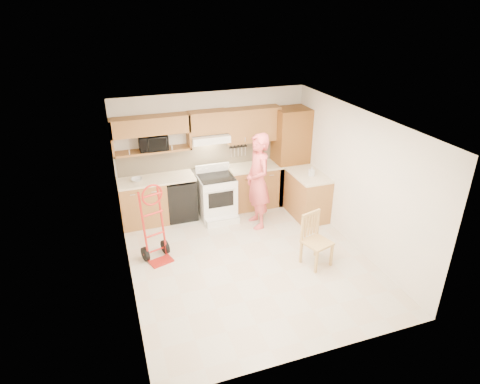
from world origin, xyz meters
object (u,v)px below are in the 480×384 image
person (258,181)px  hand_truck (155,227)px  microwave (153,142)px  dining_chair (317,241)px  range (218,194)px

person → hand_truck: person is taller
person → hand_truck: size_ratio=1.47×
microwave → dining_chair: 3.62m
microwave → range: microwave is taller
microwave → hand_truck: microwave is taller
microwave → dining_chair: bearing=-48.7°
hand_truck → dining_chair: (2.54, -1.02, -0.18)m
hand_truck → range: bearing=21.1°
dining_chair → microwave: bearing=114.7°
microwave → range: bearing=-19.5°
person → dining_chair: bearing=15.5°
hand_truck → dining_chair: bearing=-39.4°
hand_truck → dining_chair: 2.75m
microwave → person: person is taller
microwave → hand_truck: size_ratio=0.42×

